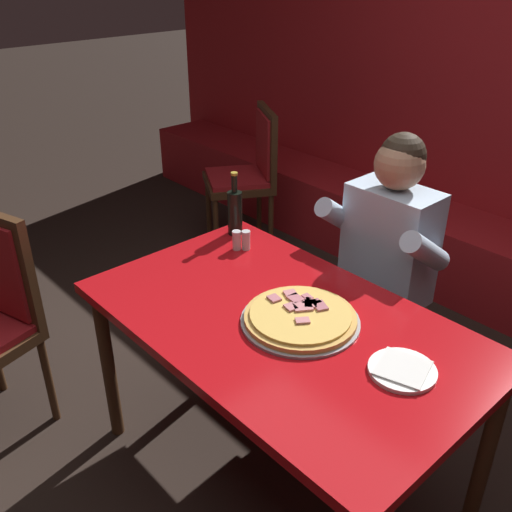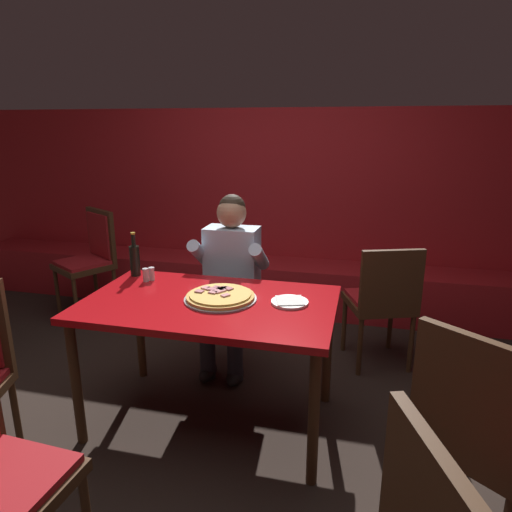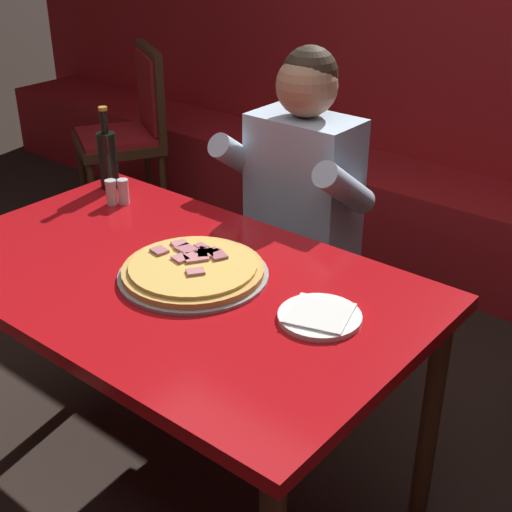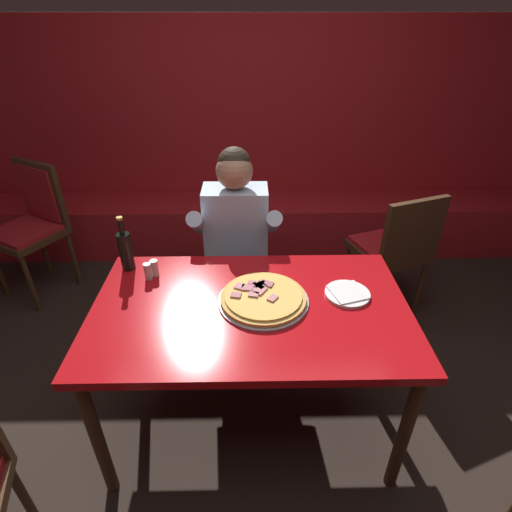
# 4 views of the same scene
# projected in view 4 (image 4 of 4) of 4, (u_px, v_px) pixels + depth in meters

# --- Properties ---
(ground_plane) EXTENTS (24.00, 24.00, 0.00)m
(ground_plane) POSITION_uv_depth(u_px,v_px,m) (252.00, 416.00, 2.20)
(ground_plane) COLOR black
(booth_wall_panel) EXTENTS (6.80, 0.16, 1.90)m
(booth_wall_panel) POSITION_uv_depth(u_px,v_px,m) (249.00, 137.00, 3.56)
(booth_wall_panel) COLOR #A3191E
(booth_wall_panel) RESTS_ON ground_plane
(booth_bench) EXTENTS (6.46, 0.48, 0.46)m
(booth_bench) POSITION_uv_depth(u_px,v_px,m) (250.00, 225.00, 3.67)
(booth_bench) COLOR #A3191E
(booth_bench) RESTS_ON ground_plane
(main_dining_table) EXTENTS (1.43, 0.86, 0.78)m
(main_dining_table) POSITION_uv_depth(u_px,v_px,m) (251.00, 320.00, 1.84)
(main_dining_table) COLOR #422816
(main_dining_table) RESTS_ON ground_plane
(pizza) EXTENTS (0.42, 0.42, 0.05)m
(pizza) POSITION_uv_depth(u_px,v_px,m) (264.00, 298.00, 1.81)
(pizza) COLOR #9E9EA3
(pizza) RESTS_ON main_dining_table
(plate_white_paper) EXTENTS (0.21, 0.21, 0.02)m
(plate_white_paper) POSITION_uv_depth(u_px,v_px,m) (348.00, 293.00, 1.86)
(plate_white_paper) COLOR white
(plate_white_paper) RESTS_ON main_dining_table
(beer_bottle) EXTENTS (0.07, 0.07, 0.29)m
(beer_bottle) POSITION_uv_depth(u_px,v_px,m) (126.00, 250.00, 2.00)
(beer_bottle) COLOR black
(beer_bottle) RESTS_ON main_dining_table
(shaker_black_pepper) EXTENTS (0.04, 0.04, 0.09)m
(shaker_black_pepper) POSITION_uv_depth(u_px,v_px,m) (149.00, 272.00, 1.96)
(shaker_black_pepper) COLOR silver
(shaker_black_pepper) RESTS_ON main_dining_table
(shaker_parmesan) EXTENTS (0.04, 0.04, 0.09)m
(shaker_parmesan) POSITION_uv_depth(u_px,v_px,m) (155.00, 269.00, 1.98)
(shaker_parmesan) COLOR silver
(shaker_parmesan) RESTS_ON main_dining_table
(diner_seated_blue_shirt) EXTENTS (0.53, 0.53, 1.27)m
(diner_seated_blue_shirt) POSITION_uv_depth(u_px,v_px,m) (237.00, 246.00, 2.39)
(diner_seated_blue_shirt) COLOR black
(diner_seated_blue_shirt) RESTS_ON ground_plane
(dining_chair_by_booth) EXTENTS (0.60, 0.60, 1.00)m
(dining_chair_by_booth) POSITION_uv_depth(u_px,v_px,m) (34.00, 219.00, 2.96)
(dining_chair_by_booth) COLOR #422816
(dining_chair_by_booth) RESTS_ON ground_plane
(dining_chair_side_aisle) EXTENTS (0.56, 0.56, 0.93)m
(dining_chair_side_aisle) POSITION_uv_depth(u_px,v_px,m) (397.00, 245.00, 2.71)
(dining_chair_side_aisle) COLOR #422816
(dining_chair_side_aisle) RESTS_ON ground_plane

